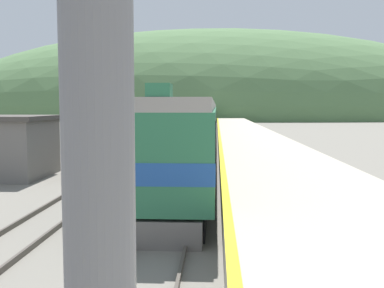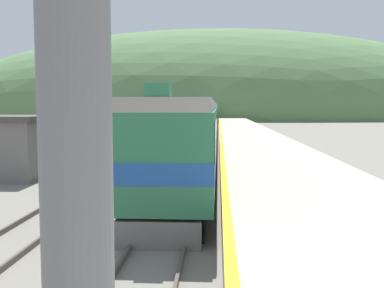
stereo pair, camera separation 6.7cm
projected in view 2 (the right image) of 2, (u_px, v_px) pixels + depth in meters
The scene contains 9 objects.
track_main at pixel (208, 131), 67.37m from camera, with size 1.52×180.00×0.16m.
track_siding at pixel (180, 131), 67.61m from camera, with size 1.52×180.00×0.16m.
platform at pixel (248, 137), 47.17m from camera, with size 6.08×140.00×1.03m.
distant_hills at pixel (213, 118), 142.48m from camera, with size 179.45×80.75×54.36m.
express_train_lead_car at pixel (185, 139), 21.79m from camera, with size 3.01×20.98×4.39m.
carriage_second at pixel (202, 122), 44.26m from camera, with size 3.00×21.98×4.03m.
carriage_third at pixel (208, 117), 67.01m from camera, with size 3.00×21.98×4.03m.
carriage_fourth at pixel (210, 114), 89.75m from camera, with size 3.00×21.98×4.03m.
siding_train at pixel (158, 126), 42.39m from camera, with size 2.90×32.48×3.72m.
Camera 2 is at (1.58, 2.68, 3.80)m, focal length 42.00 mm.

